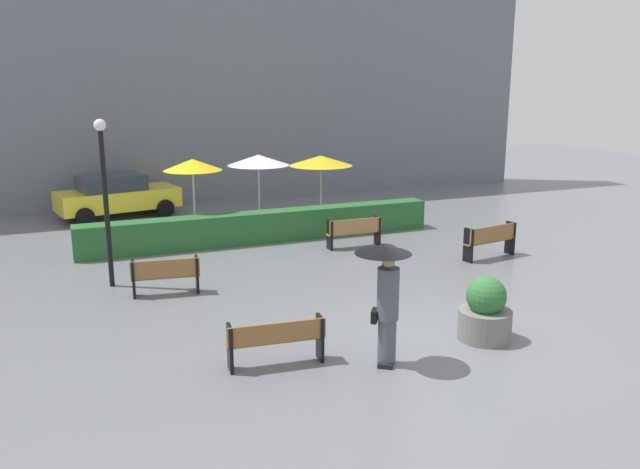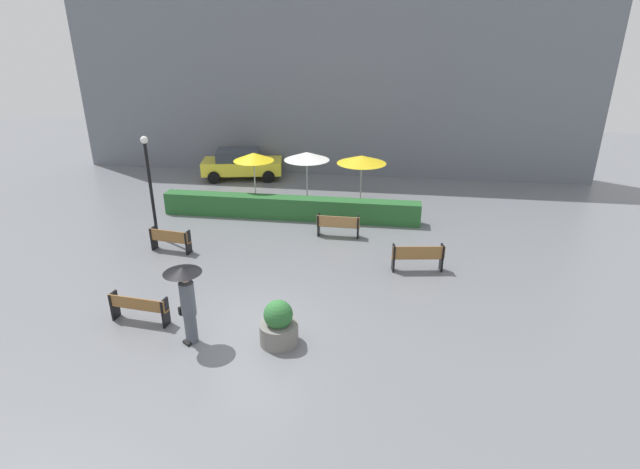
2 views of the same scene
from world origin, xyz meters
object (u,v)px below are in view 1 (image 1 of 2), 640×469
at_px(bench_far_right, 491,239).
at_px(pedestrian_with_umbrella, 386,288).
at_px(patio_umbrella_yellow_far, 321,161).
at_px(patio_umbrella_white, 258,160).
at_px(parked_car, 116,195).
at_px(bench_back_row, 355,231).
at_px(planter_pot, 485,313).
at_px(bench_far_left, 166,274).
at_px(bench_near_left, 276,339).
at_px(patio_umbrella_yellow, 193,165).
at_px(lamp_post, 105,186).

xyz_separation_m(bench_far_right, pedestrian_with_umbrella, (-6.04, -5.00, 0.84)).
height_order(pedestrian_with_umbrella, patio_umbrella_yellow_far, patio_umbrella_yellow_far).
bearing_deg(patio_umbrella_white, parked_car, 138.56).
relative_size(patio_umbrella_white, parked_car, 0.56).
xyz_separation_m(bench_far_right, bench_back_row, (-2.99, 2.55, -0.05)).
xyz_separation_m(planter_pot, parked_car, (-5.34, 14.56, 0.28)).
relative_size(bench_far_left, patio_umbrella_yellow_far, 0.69).
bearing_deg(bench_near_left, bench_far_right, 29.14).
relative_size(pedestrian_with_umbrella, patio_umbrella_white, 0.87).
bearing_deg(patio_umbrella_yellow, bench_far_left, -108.94).
bearing_deg(bench_far_right, bench_back_row, 139.48).
height_order(bench_near_left, patio_umbrella_yellow, patio_umbrella_yellow).
distance_m(bench_near_left, patio_umbrella_white, 11.00).
xyz_separation_m(bench_back_row, parked_car, (-6.07, 7.27, 0.30)).
bearing_deg(lamp_post, bench_far_left, -47.04).
bearing_deg(parked_car, patio_umbrella_yellow_far, -26.09).
height_order(bench_back_row, lamp_post, lamp_post).
height_order(bench_far_left, patio_umbrella_white, patio_umbrella_white).
bearing_deg(bench_far_right, planter_pot, -128.12).
bearing_deg(bench_far_right, patio_umbrella_yellow_far, 110.09).
distance_m(lamp_post, patio_umbrella_yellow_far, 9.18).
bearing_deg(patio_umbrella_yellow, bench_near_left, -93.96).
xyz_separation_m(pedestrian_with_umbrella, lamp_post, (-3.98, 6.46, 1.05)).
relative_size(bench_near_left, lamp_post, 0.44).
relative_size(bench_far_left, planter_pot, 1.27).
relative_size(bench_near_left, parked_car, 0.39).
height_order(pedestrian_with_umbrella, lamp_post, lamp_post).
bearing_deg(bench_back_row, bench_far_right, -40.52).
bearing_deg(patio_umbrella_yellow, patio_umbrella_yellow_far, 12.46).
xyz_separation_m(bench_far_right, lamp_post, (-10.02, 1.45, 1.89)).
distance_m(bench_back_row, parked_car, 9.47).
xyz_separation_m(bench_near_left, parked_car, (-1.26, 14.17, 0.32)).
bearing_deg(patio_umbrella_yellow_far, bench_near_left, -116.34).
height_order(planter_pot, patio_umbrella_white, patio_umbrella_white).
height_order(bench_far_right, patio_umbrella_white, patio_umbrella_white).
xyz_separation_m(lamp_post, patio_umbrella_white, (5.19, 4.63, -0.14)).
bearing_deg(patio_umbrella_yellow, pedestrian_with_umbrella, -84.15).
height_order(lamp_post, patio_umbrella_white, lamp_post).
bearing_deg(patio_umbrella_yellow_far, bench_back_row, -98.35).
bearing_deg(bench_far_right, parked_car, 132.69).
bearing_deg(patio_umbrella_yellow, planter_pot, -71.68).
bearing_deg(lamp_post, patio_umbrella_white, 41.72).
distance_m(bench_near_left, lamp_post, 6.51).
bearing_deg(lamp_post, patio_umbrella_yellow_far, 33.83).
bearing_deg(bench_far_left, bench_far_right, -1.73).
bearing_deg(bench_far_left, patio_umbrella_yellow, 71.06).
height_order(bench_near_left, bench_far_left, bench_far_left).
xyz_separation_m(planter_pot, patio_umbrella_yellow_far, (1.32, 11.30, 1.58)).
height_order(bench_near_left, parked_car, parked_car).
bearing_deg(bench_far_left, bench_near_left, -76.38).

